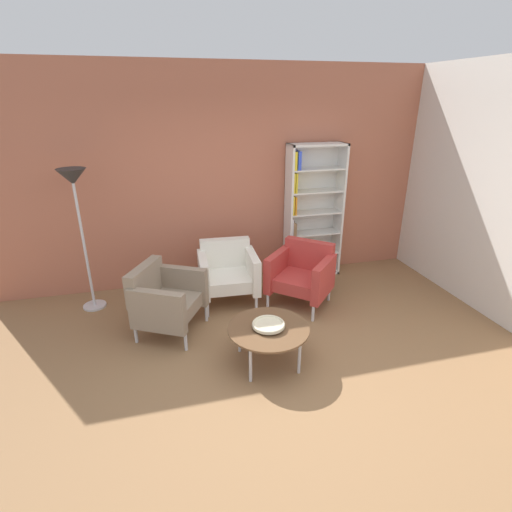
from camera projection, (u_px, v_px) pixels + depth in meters
ground_plane at (279, 383)px, 3.65m from camera, size 8.32×8.32×0.00m
brick_back_panel at (226, 178)px, 5.31m from camera, size 6.40×0.12×2.90m
bookshelf_tall at (309, 213)px, 5.58m from camera, size 0.80×0.30×1.90m
coffee_table_low at (268, 330)px, 3.81m from camera, size 0.80×0.80×0.40m
decorative_bowl at (268, 324)px, 3.78m from camera, size 0.32×0.32×0.05m
armchair_by_bookshelf at (165, 298)px, 4.32m from camera, size 0.91×0.93×0.78m
armchair_spare_guest at (302, 273)px, 4.93m from camera, size 0.95×0.95×0.78m
armchair_near_window at (228, 272)px, 4.97m from camera, size 0.75×0.69×0.78m
floor_lamp_torchiere at (75, 194)px, 4.43m from camera, size 0.32×0.32×1.74m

